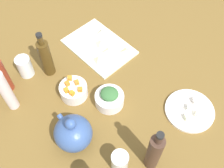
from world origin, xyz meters
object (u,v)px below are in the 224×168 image
at_px(plate_tofu, 190,110).
at_px(drinking_glass_0, 25,67).
at_px(bowl_greens, 109,99).
at_px(bottle_3, 154,152).
at_px(bowl_carrots, 74,91).
at_px(drinking_glass_1, 120,161).
at_px(teapot, 73,133).
at_px(bottle_0, 5,90).
at_px(cutting_board, 99,47).
at_px(bottle_1, 46,57).
at_px(bottle_2, 2,75).

bearing_deg(plate_tofu, drinking_glass_0, 32.49).
bearing_deg(bowl_greens, bottle_3, 168.80).
height_order(bowl_carrots, drinking_glass_1, drinking_glass_1).
bearing_deg(teapot, bowl_greens, -80.89).
xyz_separation_m(bottle_0, drinking_glass_1, (-0.49, -0.16, -0.07)).
bearing_deg(bowl_greens, plate_tofu, -139.12).
distance_m(bottle_0, bottle_3, 0.62).
distance_m(cutting_board, drinking_glass_1, 0.60).
bearing_deg(bowl_greens, bottle_0, 49.85).
height_order(cutting_board, bottle_0, bottle_0).
xyz_separation_m(cutting_board, bowl_carrots, (-0.14, 0.26, 0.03)).
relative_size(bowl_greens, bottle_3, 0.48).
relative_size(cutting_board, plate_tofu, 1.59).
relative_size(bottle_0, bottle_1, 1.14).
distance_m(plate_tofu, bottle_2, 0.81).
bearing_deg(bottle_3, drinking_glass_1, 53.82).
height_order(bowl_greens, bowl_carrots, bowl_carrots).
xyz_separation_m(cutting_board, bowl_greens, (-0.27, 0.17, 0.02)).
bearing_deg(teapot, drinking_glass_1, -162.68).
xyz_separation_m(plate_tofu, teapot, (0.22, 0.44, 0.06)).
height_order(bottle_3, drinking_glass_1, bottle_3).
xyz_separation_m(plate_tofu, bottle_0, (0.52, 0.54, 0.11)).
bearing_deg(bottle_0, cutting_board, -89.02).
bearing_deg(bottle_1, bowl_carrots, -177.70).
relative_size(plate_tofu, drinking_glass_0, 2.03).
distance_m(bowl_greens, bottle_0, 0.42).
height_order(teapot, bottle_1, bottle_1).
height_order(cutting_board, teapot, teapot).
bearing_deg(drinking_glass_1, plate_tofu, -94.36).
height_order(bowl_greens, teapot, teapot).
bearing_deg(bowl_carrots, teapot, 142.93).
distance_m(bottle_1, bottle_3, 0.61).
height_order(teapot, bottle_0, bottle_0).
relative_size(bowl_greens, bowl_carrots, 1.03).
relative_size(bottle_1, drinking_glass_1, 2.61).
distance_m(plate_tofu, bottle_0, 0.76).
distance_m(bowl_carrots, bottle_2, 0.31).
bearing_deg(bottle_2, drinking_glass_0, -82.75).
xyz_separation_m(teapot, bottle_0, (0.30, 0.10, 0.05)).
bearing_deg(drinking_glass_0, teapot, 174.87).
xyz_separation_m(bowl_carrots, bottle_3, (-0.43, -0.03, 0.08)).
bearing_deg(plate_tofu, bowl_carrots, 38.26).
height_order(plate_tofu, bowl_carrots, bowl_carrots).
bearing_deg(drinking_glass_0, drinking_glass_1, -177.71).
relative_size(bowl_carrots, bottle_3, 0.47).
relative_size(bottle_0, drinking_glass_1, 2.97).
distance_m(drinking_glass_0, drinking_glass_1, 0.60).
height_order(bowl_greens, bottle_1, bottle_1).
bearing_deg(bowl_carrots, drinking_glass_1, 169.49).
bearing_deg(bowl_carrots, bottle_3, -176.35).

